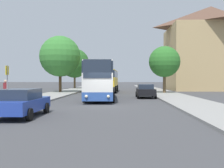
# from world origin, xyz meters

# --- Properties ---
(ground_plane) EXTENTS (300.00, 300.00, 0.00)m
(ground_plane) POSITION_xyz_m (0.00, 0.00, 0.00)
(ground_plane) COLOR #424244
(ground_plane) RESTS_ON ground
(sidewalk_left) EXTENTS (4.00, 120.00, 0.15)m
(sidewalk_left) POSITION_xyz_m (-7.00, 0.00, 0.07)
(sidewalk_left) COLOR gray
(sidewalk_left) RESTS_ON ground_plane
(sidewalk_right) EXTENTS (4.00, 120.00, 0.15)m
(sidewalk_right) POSITION_xyz_m (7.00, 0.00, 0.07)
(sidewalk_right) COLOR gray
(sidewalk_right) RESTS_ON ground_plane
(building_right_background) EXTENTS (15.05, 12.62, 15.18)m
(building_right_background) POSITION_xyz_m (17.53, 28.46, 7.59)
(building_right_background) COLOR tan
(building_right_background) RESTS_ON ground_plane
(bus_front) EXTENTS (3.00, 10.75, 3.55)m
(bus_front) POSITION_xyz_m (-0.74, 5.61, 1.89)
(bus_front) COLOR #2D519E
(bus_front) RESTS_ON ground_plane
(bus_middle) EXTENTS (2.96, 11.22, 3.31)m
(bus_middle) POSITION_xyz_m (-0.71, 20.07, 1.77)
(bus_middle) COLOR #2D2D2D
(bus_middle) RESTS_ON ground_plane
(parked_car_left_curb) EXTENTS (2.10, 4.53, 1.49)m
(parked_car_left_curb) POSITION_xyz_m (-4.01, -6.16, 0.77)
(parked_car_left_curb) COLOR #233D9E
(parked_car_left_curb) RESTS_ON ground_plane
(parked_car_right_near) EXTENTS (1.98, 4.04, 1.45)m
(parked_car_right_near) POSITION_xyz_m (3.88, 8.05, 0.76)
(parked_car_right_near) COLOR black
(parked_car_right_near) RESTS_ON ground_plane
(bus_stop_sign) EXTENTS (0.08, 0.45, 2.78)m
(bus_stop_sign) POSITION_xyz_m (-6.26, -2.71, 1.87)
(bus_stop_sign) COLOR gray
(bus_stop_sign) RESTS_ON sidewalk_left
(pedestrian_walking_back) EXTENTS (0.36, 0.36, 1.80)m
(pedestrian_walking_back) POSITION_xyz_m (-7.94, 0.75, 1.06)
(pedestrian_walking_back) COLOR #23232D
(pedestrian_walking_back) RESTS_ON sidewalk_left
(tree_left_near) EXTENTS (5.82, 5.82, 8.01)m
(tree_left_near) POSITION_xyz_m (-7.45, 17.32, 5.24)
(tree_left_near) COLOR #47331E
(tree_left_near) RESTS_ON sidewalk_left
(tree_left_far) EXTENTS (5.89, 5.89, 7.98)m
(tree_left_far) POSITION_xyz_m (-8.14, 32.67, 5.18)
(tree_left_far) COLOR brown
(tree_left_far) RESTS_ON sidewalk_left
(tree_right_near) EXTENTS (4.21, 4.21, 6.30)m
(tree_right_near) POSITION_xyz_m (7.13, 15.84, 4.33)
(tree_right_near) COLOR brown
(tree_right_near) RESTS_ON sidewalk_right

